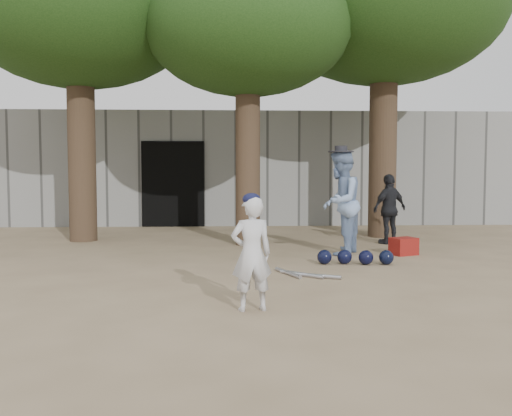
{
  "coord_description": "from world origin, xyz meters",
  "views": [
    {
      "loc": [
        0.2,
        -6.96,
        1.51
      ],
      "look_at": [
        0.6,
        1.0,
        0.95
      ],
      "focal_mm": 40.0,
      "sensor_mm": 36.0,
      "label": 1
    }
  ],
  "objects": [
    {
      "name": "boy_player",
      "position": [
        0.45,
        -1.01,
        0.61
      ],
      "size": [
        0.49,
        0.37,
        1.21
      ],
      "primitive_type": "imported",
      "rotation": [
        0.0,
        0.0,
        3.34
      ],
      "color": "silver",
      "rests_on": "ground"
    },
    {
      "name": "helmet_row",
      "position": [
        2.2,
        1.8,
        0.12
      ],
      "size": [
        1.19,
        0.32,
        0.23
      ],
      "color": "black",
      "rests_on": "ground"
    },
    {
      "name": "bat_pile",
      "position": [
        1.23,
        0.87,
        0.03
      ],
      "size": [
        0.86,
        0.77,
        0.06
      ],
      "color": "#ABAAB1",
      "rests_on": "ground"
    },
    {
      "name": "spectator_dark",
      "position": [
        3.43,
        4.21,
        0.7
      ],
      "size": [
        0.88,
        0.69,
        1.39
      ],
      "primitive_type": "imported",
      "rotation": [
        0.0,
        0.0,
        3.64
      ],
      "color": "black",
      "rests_on": "ground"
    },
    {
      "name": "back_building",
      "position": [
        -0.0,
        10.33,
        1.5
      ],
      "size": [
        16.0,
        5.24,
        3.0
      ],
      "color": "gray",
      "rests_on": "ground"
    },
    {
      "name": "spectator_blue",
      "position": [
        2.17,
        2.86,
        0.91
      ],
      "size": [
        1.0,
        1.1,
        1.83
      ],
      "primitive_type": "imported",
      "rotation": [
        0.0,
        0.0,
        4.27
      ],
      "color": "#7E99C3",
      "rests_on": "ground"
    },
    {
      "name": "tree_row",
      "position": [
        0.74,
        5.02,
        4.69
      ],
      "size": [
        11.4,
        5.8,
        6.69
      ],
      "color": "brown",
      "rests_on": "ground"
    },
    {
      "name": "ground",
      "position": [
        0.0,
        0.0,
        0.0
      ],
      "size": [
        70.0,
        70.0,
        0.0
      ],
      "primitive_type": "plane",
      "color": "#937C5E",
      "rests_on": "ground"
    },
    {
      "name": "red_bag",
      "position": [
        3.26,
        2.74,
        0.15
      ],
      "size": [
        0.51,
        0.46,
        0.3
      ],
      "primitive_type": "cube",
      "rotation": [
        0.0,
        0.0,
        0.39
      ],
      "color": "maroon",
      "rests_on": "ground"
    }
  ]
}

